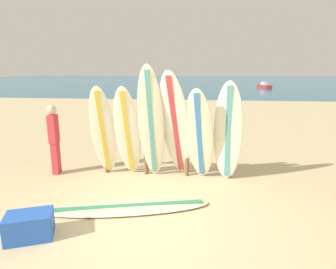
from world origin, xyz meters
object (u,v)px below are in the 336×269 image
at_px(surfboard_leaning_left, 128,133).
at_px(small_boat_offshore, 264,86).
at_px(surfboard_lying_on_sand, 129,207).
at_px(beachgoer_standing, 54,137).
at_px(surfboard_rack, 166,145).
at_px(surfboard_leaning_center, 176,127).
at_px(surfboard_leaning_center_right, 200,136).
at_px(surfboard_leaning_right, 228,133).
at_px(surfboard_leaning_far_left, 103,133).
at_px(cooler_box, 29,226).
at_px(surfboard_leaning_center_left, 151,125).

xyz_separation_m(surfboard_leaning_left, small_boat_offshore, (9.38, 31.80, -0.74)).
height_order(surfboard_lying_on_sand, beachgoer_standing, beachgoer_standing).
xyz_separation_m(surfboard_rack, beachgoer_standing, (-2.43, -0.21, 0.17)).
distance_m(surfboard_rack, surfboard_lying_on_sand, 1.82).
relative_size(surfboard_leaning_center, beachgoer_standing, 1.49).
bearing_deg(surfboard_rack, surfboard_leaning_center_right, -27.87).
xyz_separation_m(surfboard_rack, small_boat_offshore, (8.63, 31.45, -0.42)).
distance_m(surfboard_rack, surfboard_leaning_center_right, 0.85).
bearing_deg(surfboard_leaning_center_right, surfboard_leaning_right, 5.42).
bearing_deg(surfboard_leaning_center, surfboard_rack, 124.50).
relative_size(surfboard_leaning_far_left, cooler_box, 3.31).
height_order(surfboard_leaning_left, surfboard_leaning_center_right, surfboard_leaning_left).
distance_m(surfboard_lying_on_sand, small_boat_offshore, 34.32).
bearing_deg(surfboard_leaning_right, surfboard_leaning_center, -179.31).
height_order(surfboard_leaning_left, surfboard_lying_on_sand, surfboard_leaning_left).
relative_size(surfboard_leaning_center_left, cooler_box, 3.96).
height_order(surfboard_leaning_far_left, beachgoer_standing, surfboard_leaning_far_left).
distance_m(surfboard_leaning_far_left, beachgoer_standing, 1.19).
distance_m(surfboard_leaning_left, surfboard_leaning_right, 2.02).
bearing_deg(beachgoer_standing, small_boat_offshore, 70.74).
bearing_deg(cooler_box, beachgoer_standing, 87.57).
bearing_deg(beachgoer_standing, surfboard_rack, 4.83).
bearing_deg(small_boat_offshore, surfboard_leaning_center_left, -105.57).
relative_size(surfboard_rack, surfboard_leaning_center_right, 1.44).
height_order(surfboard_leaning_far_left, surfboard_lying_on_sand, surfboard_leaning_far_left).
height_order(surfboard_leaning_right, cooler_box, surfboard_leaning_right).
xyz_separation_m(surfboard_leaning_left, surfboard_leaning_center_left, (0.50, -0.08, 0.20)).
distance_m(surfboard_leaning_center_right, cooler_box, 3.28).
bearing_deg(surfboard_leaning_right, beachgoer_standing, 178.21).
height_order(surfboard_rack, surfboard_leaning_far_left, surfboard_leaning_far_left).
relative_size(surfboard_leaning_right, beachgoer_standing, 1.36).
bearing_deg(surfboard_rack, small_boat_offshore, 74.66).
bearing_deg(surfboard_leaning_center_left, surfboard_lying_on_sand, -98.54).
distance_m(surfboard_leaning_right, beachgoer_standing, 3.70).
bearing_deg(surfboard_leaning_right, surfboard_leaning_center_right, -174.58).
distance_m(surfboard_leaning_center, surfboard_lying_on_sand, 1.84).
xyz_separation_m(surfboard_leaning_left, surfboard_lying_on_sand, (0.32, -1.30, -0.96)).
distance_m(surfboard_leaning_right, surfboard_lying_on_sand, 2.37).
height_order(surfboard_leaning_left, surfboard_leaning_right, surfboard_leaning_right).
bearing_deg(surfboard_leaning_center, beachgoer_standing, 177.25).
bearing_deg(surfboard_leaning_center_left, surfboard_leaning_right, 3.87).
bearing_deg(surfboard_leaning_center_left, beachgoer_standing, 174.31).
bearing_deg(surfboard_leaning_far_left, surfboard_leaning_center_right, -0.48).
bearing_deg(surfboard_leaning_center_right, surfboard_lying_on_sand, -131.85).
bearing_deg(surfboard_lying_on_sand, surfboard_leaning_right, 38.00).
bearing_deg(surfboard_leaning_left, surfboard_rack, 24.61).
distance_m(surfboard_rack, cooler_box, 3.08).
relative_size(surfboard_rack, beachgoer_standing, 1.84).
height_order(surfboard_leaning_far_left, surfboard_leaning_left, surfboard_leaning_far_left).
height_order(surfboard_leaning_right, small_boat_offshore, surfboard_leaning_right).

